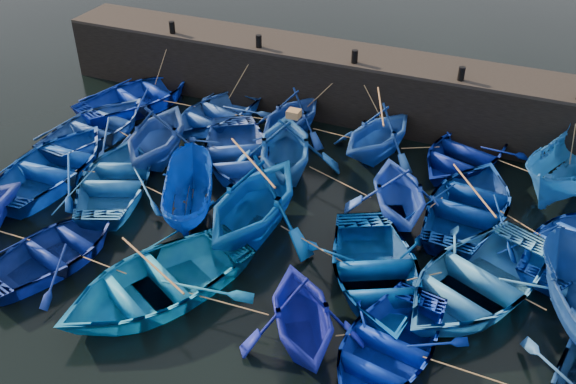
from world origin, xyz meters
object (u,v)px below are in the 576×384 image
at_px(wooden_crate, 294,114).
at_px(boat_13, 54,165).
at_px(boat_8, 236,152).
at_px(boat_0, 139,96).

bearing_deg(wooden_crate, boat_13, -155.94).
height_order(boat_13, wooden_crate, wooden_crate).
bearing_deg(wooden_crate, boat_8, -177.34).
distance_m(boat_13, wooden_crate, 8.50).
distance_m(boat_0, boat_8, 6.29).
xyz_separation_m(boat_0, wooden_crate, (7.96, -2.38, 1.92)).
height_order(boat_0, boat_13, boat_13).
height_order(boat_8, wooden_crate, wooden_crate).
relative_size(boat_13, wooden_crate, 12.73).
bearing_deg(boat_13, wooden_crate, -159.13).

